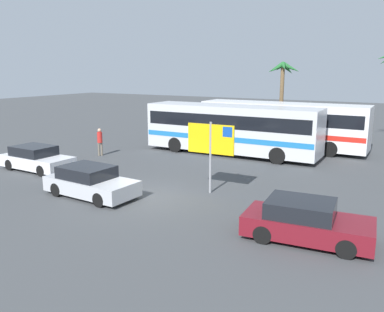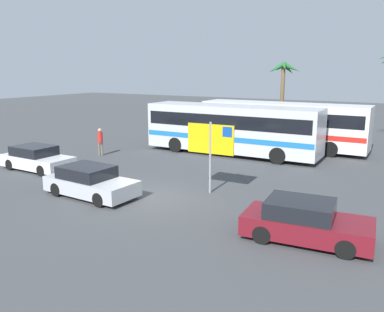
{
  "view_description": "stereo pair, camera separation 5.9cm",
  "coord_description": "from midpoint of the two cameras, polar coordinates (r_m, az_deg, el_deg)",
  "views": [
    {
      "loc": [
        10.05,
        -13.32,
        5.4
      ],
      "look_at": [
        0.68,
        3.12,
        1.3
      ],
      "focal_mm": 37.24,
      "sensor_mm": 36.0,
      "label": 1
    },
    {
      "loc": [
        10.1,
        -13.29,
        5.4
      ],
      "look_at": [
        0.68,
        3.12,
        1.3
      ],
      "focal_mm": 37.24,
      "sensor_mm": 36.0,
      "label": 2
    }
  ],
  "objects": [
    {
      "name": "ferry_sign",
      "position": [
        17.4,
        2.91,
        2.03
      ],
      "size": [
        2.2,
        0.13,
        3.2
      ],
      "rotation": [
        0.0,
        0.0,
        0.03
      ],
      "color": "gray",
      "rests_on": "ground"
    },
    {
      "name": "ground",
      "position": [
        17.54,
        -6.97,
        -5.79
      ],
      "size": [
        120.0,
        120.0,
        0.0
      ],
      "primitive_type": "plane",
      "color": "#424447"
    },
    {
      "name": "car_silver",
      "position": [
        17.88,
        -14.29,
        -3.62
      ],
      "size": [
        4.26,
        2.05,
        1.32
      ],
      "rotation": [
        0.0,
        0.0,
        -0.05
      ],
      "color": "#B7BABF",
      "rests_on": "ground"
    },
    {
      "name": "pedestrian_by_bus",
      "position": [
        26.11,
        -12.95,
        2.31
      ],
      "size": [
        0.32,
        0.32,
        1.76
      ],
      "rotation": [
        0.0,
        0.0,
        5.66
      ],
      "color": "#706656",
      "rests_on": "ground"
    },
    {
      "name": "car_white",
      "position": [
        23.47,
        -21.27,
        -0.33
      ],
      "size": [
        4.24,
        1.89,
        1.32
      ],
      "rotation": [
        0.0,
        0.0,
        -0.02
      ],
      "color": "silver",
      "rests_on": "ground"
    },
    {
      "name": "palm_tree_seaside",
      "position": [
        33.47,
        12.92,
        10.99
      ],
      "size": [
        2.79,
        2.71,
        6.06
      ],
      "color": "brown",
      "rests_on": "ground"
    },
    {
      "name": "car_maroon",
      "position": [
        13.44,
        15.99,
        -9.02
      ],
      "size": [
        4.15,
        2.17,
        1.32
      ],
      "rotation": [
        0.0,
        0.0,
        0.09
      ],
      "color": "maroon",
      "rests_on": "ground"
    },
    {
      "name": "bus_rear_coach",
      "position": [
        28.38,
        12.88,
        4.6
      ],
      "size": [
        11.35,
        2.62,
        3.17
      ],
      "color": "white",
      "rests_on": "ground"
    },
    {
      "name": "bus_front_coach",
      "position": [
        25.87,
        5.74,
        4.13
      ],
      "size": [
        11.35,
        2.62,
        3.17
      ],
      "color": "silver",
      "rests_on": "ground"
    }
  ]
}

